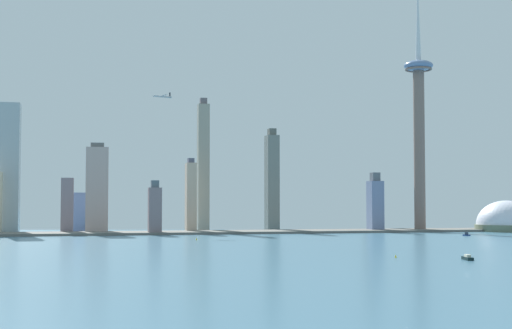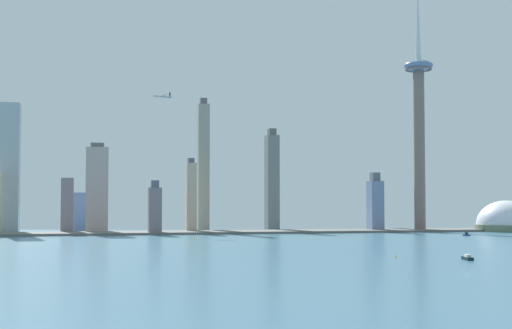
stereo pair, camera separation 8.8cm
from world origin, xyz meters
TOP-DOWN VIEW (x-y plane):
  - ground_plane at (0.00, 0.00)m, footprint 6000.00×6000.00m
  - waterfront_pier at (0.00, 504.96)m, footprint 846.35×60.44m
  - observation_tower at (210.44, 507.95)m, footprint 38.28×38.28m
  - stadium_dome at (321.40, 484.77)m, footprint 80.70×80.70m
  - skyscraper_0 at (-203.33, 537.25)m, footprint 26.93×25.20m
  - skyscraper_1 at (-65.71, 579.23)m, footprint 14.85×16.78m
  - skyscraper_2 at (24.46, 563.85)m, footprint 15.83×22.64m
  - skyscraper_3 at (174.79, 594.78)m, footprint 14.93×17.21m
  - skyscraper_5 at (-309.76, 566.32)m, footprint 25.21×22.84m
  - skyscraper_6 at (150.80, 514.41)m, footprint 16.88×20.49m
  - skyscraper_7 at (-136.14, 492.12)m, footprint 15.11×22.27m
  - skyscraper_8 at (-238.91, 550.94)m, footprint 14.53×26.23m
  - skyscraper_9 at (-87.78, 535.76)m, footprint 12.28×23.81m
  - skyscraper_10 at (-222.37, 609.23)m, footprint 22.06×26.63m
  - boat_0 at (42.91, 77.80)m, footprint 6.58×14.75m
  - boat_4 at (209.55, 384.66)m, footprint 8.92×6.59m
  - channel_buoy_0 at (-103.93, 362.32)m, footprint 1.48×1.48m
  - channel_buoy_1 at (3.77, 108.47)m, footprint 1.57×1.57m
  - airplane at (-123.56, 543.29)m, footprint 24.65×22.18m

SIDE VIEW (x-z plane):
  - ground_plane at x=0.00m, z-range 0.00..0.00m
  - channel_buoy_1 at x=3.77m, z-range 0.00..2.09m
  - channel_buoy_0 at x=-103.93m, z-range 0.00..2.41m
  - waterfront_pier at x=0.00m, z-range 0.00..2.84m
  - boat_0 at x=42.91m, z-range -0.47..3.31m
  - boat_4 at x=209.55m, z-range -0.59..3.52m
  - stadium_dome at x=321.40m, z-range -23.18..39.58m
  - skyscraper_10 at x=-222.37m, z-range 0.00..50.50m
  - skyscraper_7 at x=-136.14m, z-range -2.61..61.45m
  - skyscraper_8 at x=-238.91m, z-range 0.00..67.96m
  - skyscraper_6 at x=150.80m, z-range -3.32..73.16m
  - skyscraper_9 at x=-87.78m, z-range -1.87..91.50m
  - skyscraper_0 at x=-203.33m, z-range -1.74..109.18m
  - skyscraper_2 at x=24.46m, z-range -2.84..133.14m
  - skyscraper_3 at x=174.79m, z-range 0.00..137.15m
  - skyscraper_5 at x=-309.76m, z-range 0.00..160.89m
  - skyscraper_1 at x=-65.71m, z-range -2.59..173.81m
  - observation_tower at x=210.44m, z-range -13.48..328.58m
  - airplane at x=-123.56m, z-range 168.39..175.79m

